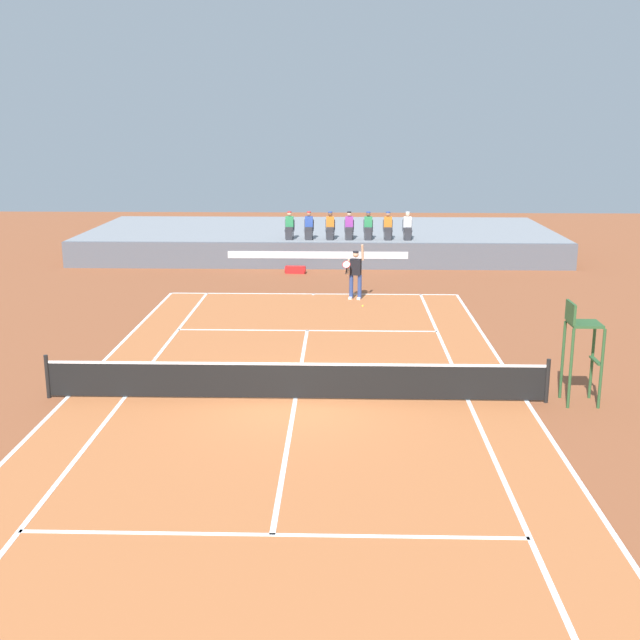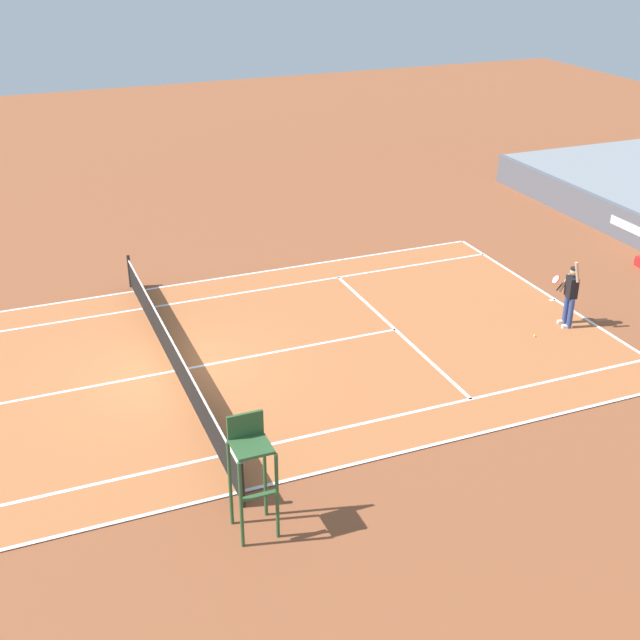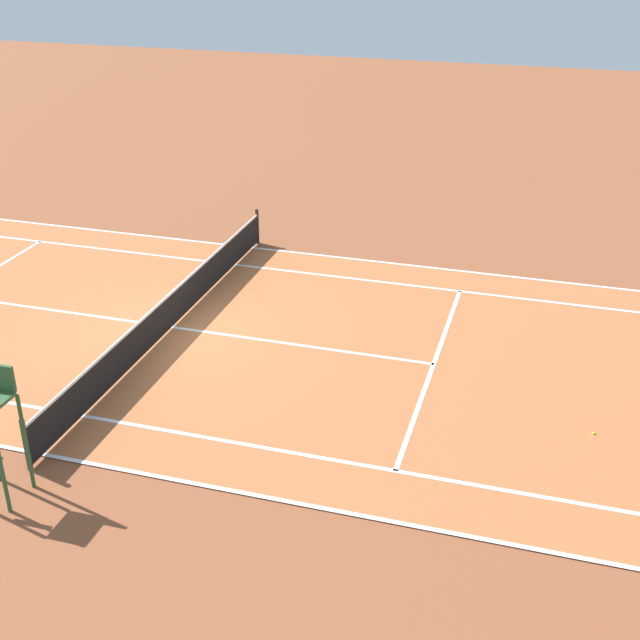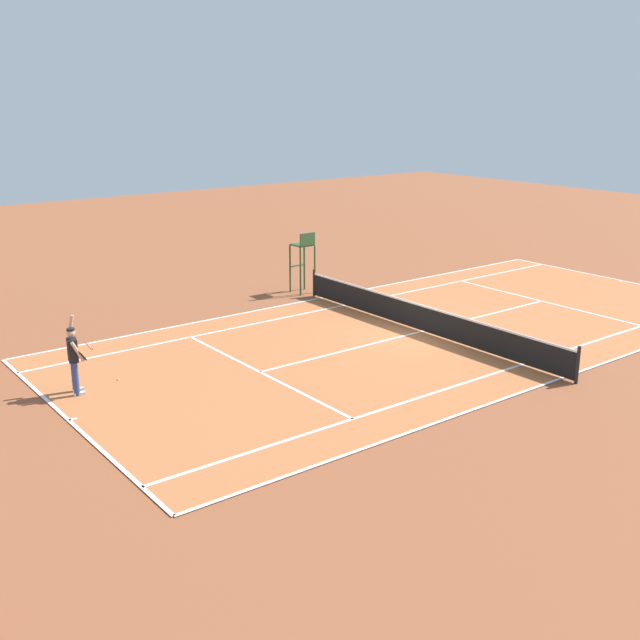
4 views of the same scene
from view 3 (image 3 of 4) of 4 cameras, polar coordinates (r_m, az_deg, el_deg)
The scene contains 4 objects.
ground_plane at distance 20.71m, azimuth -9.98°, elevation -0.54°, with size 80.00×80.00×0.00m, color brown.
court at distance 20.70m, azimuth -9.98°, elevation -0.52°, with size 11.08×23.88×0.03m.
net at distance 20.48m, azimuth -10.09°, elevation 0.76°, with size 11.98×0.10×1.07m.
tennis_ball at distance 17.27m, azimuth 18.10°, elevation -7.34°, with size 0.07×0.07×0.07m, color #D1E533.
Camera 3 is at (16.39, 8.63, 9.26)m, focal length 47.10 mm.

